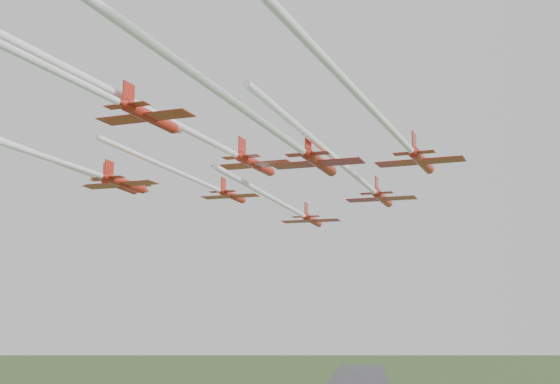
# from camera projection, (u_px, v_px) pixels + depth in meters

# --- Properties ---
(jet_lead) EXTENTS (12.44, 49.63, 2.80)m
(jet_lead) POSITION_uv_depth(u_px,v_px,m) (295.00, 211.00, 115.72)
(jet_lead) COLOR #B52416
(jet_row2_left) EXTENTS (12.18, 42.84, 2.56)m
(jet_row2_left) POSITION_uv_depth(u_px,v_px,m) (208.00, 185.00, 106.65)
(jet_row2_left) COLOR #B52416
(jet_row2_right) EXTENTS (15.56, 57.91, 2.80)m
(jet_row2_right) POSITION_uv_depth(u_px,v_px,m) (360.00, 179.00, 92.04)
(jet_row2_right) COLOR #B52416
(jet_row3_left) EXTENTS (14.37, 66.69, 2.64)m
(jet_row3_left) POSITION_uv_depth(u_px,v_px,m) (43.00, 156.00, 85.15)
(jet_row3_left) COLOR #B52416
(jet_row3_mid) EXTENTS (19.36, 62.39, 2.94)m
(jet_row3_mid) POSITION_uv_depth(u_px,v_px,m) (197.00, 134.00, 79.72)
(jet_row3_mid) COLOR #B52416
(jet_row3_right) EXTENTS (18.97, 60.01, 2.96)m
(jet_row3_right) POSITION_uv_depth(u_px,v_px,m) (393.00, 131.00, 74.84)
(jet_row3_right) COLOR #B52416
(jet_row4_left) EXTENTS (18.33, 65.67, 2.41)m
(jet_row4_left) POSITION_uv_depth(u_px,v_px,m) (13.00, 146.00, 68.79)
(jet_row4_left) COLOR #B52416
(jet_row4_right) EXTENTS (13.82, 46.52, 2.69)m
(jet_row4_right) POSITION_uv_depth(u_px,v_px,m) (287.00, 140.00, 66.58)
(jet_row4_right) COLOR #B52416
(jet_trail_solo) EXTENTS (14.28, 43.17, 2.59)m
(jet_trail_solo) POSITION_uv_depth(u_px,v_px,m) (90.00, 88.00, 60.38)
(jet_trail_solo) COLOR #B52416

